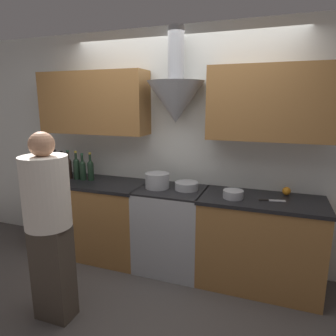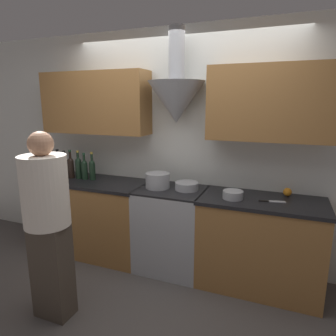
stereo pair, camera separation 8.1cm
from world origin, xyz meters
name	(u,v)px [view 1 (the left image)]	position (x,y,z in m)	size (l,w,h in m)	color
ground_plane	(160,283)	(0.00, 0.00, 0.00)	(12.00, 12.00, 0.00)	#4C4744
wall_back	(177,133)	(-0.03, 0.60, 1.48)	(8.40, 0.60, 2.60)	silver
counter_left	(92,217)	(-1.01, 0.33, 0.45)	(1.34, 0.62, 0.91)	#9E6B38
counter_right	(259,242)	(0.93, 0.33, 0.46)	(1.18, 0.62, 0.91)	#9E6B38
stove_range	(171,228)	(0.00, 0.33, 0.46)	(0.70, 0.60, 0.91)	#A8AAAF
wine_bottle_0	(50,166)	(-1.59, 0.35, 1.03)	(0.07, 0.07, 0.32)	black
wine_bottle_1	(56,166)	(-1.50, 0.34, 1.04)	(0.08, 0.08, 0.34)	black
wine_bottle_2	(63,167)	(-1.41, 0.35, 1.04)	(0.08, 0.08, 0.33)	black
wine_bottle_3	(69,167)	(-1.31, 0.34, 1.05)	(0.08, 0.08, 0.34)	black
wine_bottle_4	(77,168)	(-1.20, 0.35, 1.05)	(0.07, 0.07, 0.34)	black
wine_bottle_5	(83,169)	(-1.11, 0.34, 1.04)	(0.07, 0.07, 0.32)	black
wine_bottle_6	(91,169)	(-1.01, 0.36, 1.04)	(0.07, 0.07, 0.33)	black
stock_pot	(157,180)	(-0.16, 0.33, 0.99)	(0.26, 0.26, 0.16)	#A8AAAF
mixing_bowl	(187,186)	(0.16, 0.37, 0.95)	(0.25, 0.25, 0.08)	#A8AAAF
orange_fruit	(287,191)	(1.15, 0.53, 0.95)	(0.08, 0.08, 0.08)	orange
saucepan	(233,194)	(0.66, 0.25, 0.95)	(0.19, 0.19, 0.08)	#A8AAAF
chefs_knife	(272,200)	(1.02, 0.29, 0.91)	(0.24, 0.08, 0.01)	silver
person_foreground_left	(49,221)	(-0.67, -0.76, 0.87)	(0.37, 0.37, 1.60)	#473D33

